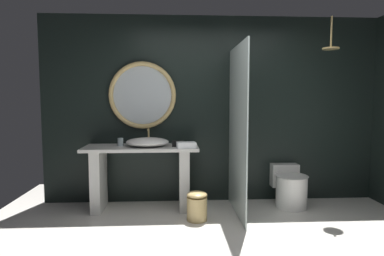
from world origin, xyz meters
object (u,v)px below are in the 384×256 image
Objects in this scene: tissue_box at (178,144)px; rain_shower_head at (331,45)px; folded_hand_towel at (186,145)px; tumbler_cup at (120,142)px; round_wall_mirror at (142,95)px; toilet at (290,187)px; waste_bin at (197,206)px; vessel_sink at (147,142)px.

tissue_box is 0.36× the size of rain_shower_head.
tumbler_cup is at bearing 165.18° from folded_hand_towel.
tissue_box is 0.85m from round_wall_mirror.
rain_shower_head is at bearing -3.21° from tissue_box.
round_wall_mirror is (-0.48, 0.30, 0.63)m from tissue_box.
tissue_box is 2.33m from rain_shower_head.
folded_hand_towel is (0.86, -0.23, -0.02)m from tumbler_cup.
toilet is 1.73× the size of waste_bin.
vessel_sink reaches higher than waste_bin.
waste_bin is (0.70, -0.73, -1.33)m from round_wall_mirror.
folded_hand_towel reaches higher than toilet.
rain_shower_head reaches higher than round_wall_mirror.
round_wall_mirror reaches higher than tissue_box.
toilet is at bearing 162.19° from rain_shower_head.
tumbler_cup is 0.45× the size of folded_hand_towel.
tissue_box and folded_hand_towel have the same top height.
tissue_box reaches higher than toilet.
round_wall_mirror is at bearing 170.40° from rain_shower_head.
vessel_sink is 0.92× the size of toilet.
rain_shower_head is (2.35, -0.13, 1.24)m from vessel_sink.
round_wall_mirror is 2.37m from toilet.
vessel_sink is 0.40m from tissue_box.
rain_shower_head reaches higher than folded_hand_towel.
toilet reaches higher than waste_bin.
tumbler_cup is 0.71m from round_wall_mirror.
folded_hand_towel reaches higher than waste_bin.
round_wall_mirror is 2.55m from rain_shower_head.
rain_shower_head is 1.75× the size of folded_hand_towel.
vessel_sink reaches higher than toilet.
waste_bin is (-1.30, -0.45, -0.08)m from toilet.
round_wall_mirror is at bearing 147.72° from tissue_box.
tissue_box is at bearing 117.75° from waste_bin.
tissue_box is 1.64m from toilet.
folded_hand_towel is (0.58, -0.45, -0.63)m from round_wall_mirror.
rain_shower_head is at bearing -4.04° from tumbler_cup.
tumbler_cup reaches higher than folded_hand_towel.
vessel_sink is at bearing -9.25° from tumbler_cup.
vessel_sink is at bearing -179.82° from toilet.
round_wall_mirror is 1.67m from waste_bin.
rain_shower_head is (2.43, -0.41, 0.63)m from round_wall_mirror.
folded_hand_towel is (-1.42, -0.17, 0.62)m from toilet.
round_wall_mirror is 1.52× the size of toilet.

